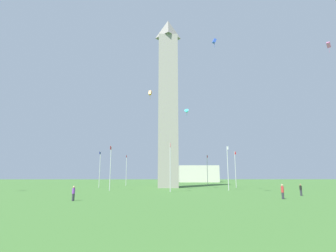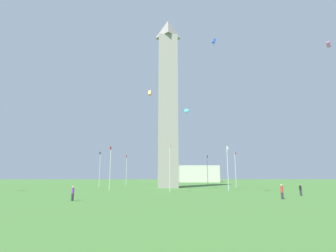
{
  "view_description": "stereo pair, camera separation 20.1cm",
  "coord_description": "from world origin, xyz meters",
  "px_view_note": "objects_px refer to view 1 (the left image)",
  "views": [
    {
      "loc": [
        62.38,
        -1.52,
        2.88
      ],
      "look_at": [
        0.0,
        0.0,
        14.84
      ],
      "focal_mm": 27.54,
      "sensor_mm": 36.0,
      "label": 1
    },
    {
      "loc": [
        62.38,
        -1.32,
        2.88
      ],
      "look_at": [
        0.0,
        0.0,
        14.84
      ],
      "focal_mm": 27.54,
      "sensor_mm": 36.0,
      "label": 2
    }
  ],
  "objects_px": {
    "flagpole_ne": "(228,166)",
    "kite_blue_box": "(214,41)",
    "obelisk_monument": "(168,99)",
    "person_purple_shirt": "(73,193)",
    "flagpole_sw": "(126,169)",
    "person_black_shirt": "(301,190)",
    "flagpole_nw": "(110,166)",
    "kite_orange_box": "(150,93)",
    "person_red_shirt": "(283,192)",
    "distant_building": "(196,174)",
    "kite_cyan_delta": "(187,112)",
    "flagpole_w": "(100,168)",
    "kite_pink_box": "(329,45)",
    "flagpole_e": "(235,168)",
    "flagpole_s": "(167,169)",
    "flagpole_se": "(207,169)",
    "flagpole_n": "(170,165)"
  },
  "relations": [
    {
      "from": "kite_orange_box",
      "to": "flagpole_s",
      "type": "bearing_deg",
      "value": 173.1
    },
    {
      "from": "person_black_shirt",
      "to": "distant_building",
      "type": "distance_m",
      "value": 81.59
    },
    {
      "from": "kite_orange_box",
      "to": "distant_building",
      "type": "height_order",
      "value": "kite_orange_box"
    },
    {
      "from": "kite_pink_box",
      "to": "kite_cyan_delta",
      "type": "distance_m",
      "value": 28.73
    },
    {
      "from": "obelisk_monument",
      "to": "flagpole_nw",
      "type": "height_order",
      "value": "obelisk_monument"
    },
    {
      "from": "flagpole_se",
      "to": "flagpole_nw",
      "type": "distance_m",
      "value": 32.49
    },
    {
      "from": "flagpole_s",
      "to": "person_black_shirt",
      "type": "relative_size",
      "value": 5.27
    },
    {
      "from": "distant_building",
      "to": "flagpole_sw",
      "type": "bearing_deg",
      "value": -29.68
    },
    {
      "from": "flagpole_se",
      "to": "flagpole_s",
      "type": "height_order",
      "value": "same"
    },
    {
      "from": "flagpole_ne",
      "to": "flagpole_nw",
      "type": "relative_size",
      "value": 1.0
    },
    {
      "from": "obelisk_monument",
      "to": "person_purple_shirt",
      "type": "height_order",
      "value": "obelisk_monument"
    },
    {
      "from": "flagpole_w",
      "to": "kite_cyan_delta",
      "type": "distance_m",
      "value": 24.75
    },
    {
      "from": "flagpole_ne",
      "to": "kite_orange_box",
      "type": "xyz_separation_m",
      "value": [
        3.64,
        -15.29,
        13.65
      ]
    },
    {
      "from": "person_purple_shirt",
      "to": "kite_cyan_delta",
      "type": "height_order",
      "value": "kite_cyan_delta"
    },
    {
      "from": "flagpole_n",
      "to": "person_black_shirt",
      "type": "relative_size",
      "value": 5.27
    },
    {
      "from": "flagpole_w",
      "to": "kite_pink_box",
      "type": "height_order",
      "value": "kite_pink_box"
    },
    {
      "from": "flagpole_sw",
      "to": "kite_orange_box",
      "type": "distance_m",
      "value": 30.89
    },
    {
      "from": "flagpole_e",
      "to": "person_black_shirt",
      "type": "height_order",
      "value": "flagpole_e"
    },
    {
      "from": "flagpole_se",
      "to": "flagpole_nw",
      "type": "height_order",
      "value": "same"
    },
    {
      "from": "flagpole_n",
      "to": "person_red_shirt",
      "type": "xyz_separation_m",
      "value": [
        13.78,
        13.4,
        -3.8
      ]
    },
    {
      "from": "flagpole_n",
      "to": "person_black_shirt",
      "type": "height_order",
      "value": "flagpole_n"
    },
    {
      "from": "flagpole_e",
      "to": "obelisk_monument",
      "type": "bearing_deg",
      "value": -90.2
    },
    {
      "from": "person_purple_shirt",
      "to": "kite_blue_box",
      "type": "relative_size",
      "value": 0.97
    },
    {
      "from": "flagpole_n",
      "to": "kite_cyan_delta",
      "type": "bearing_deg",
      "value": 153.56
    },
    {
      "from": "flagpole_e",
      "to": "person_black_shirt",
      "type": "xyz_separation_m",
      "value": [
        24.85,
        2.21,
        -3.88
      ]
    },
    {
      "from": "flagpole_s",
      "to": "person_purple_shirt",
      "type": "distance_m",
      "value": 49.41
    },
    {
      "from": "person_red_shirt",
      "to": "distant_building",
      "type": "bearing_deg",
      "value": -22.86
    },
    {
      "from": "flagpole_sw",
      "to": "person_black_shirt",
      "type": "xyz_separation_m",
      "value": [
        36.33,
        29.95,
        -3.88
      ]
    },
    {
      "from": "kite_cyan_delta",
      "to": "flagpole_se",
      "type": "bearing_deg",
      "value": 159.09
    },
    {
      "from": "flagpole_n",
      "to": "obelisk_monument",
      "type": "bearing_deg",
      "value": 180.0
    },
    {
      "from": "flagpole_ne",
      "to": "flagpole_w",
      "type": "distance_m",
      "value": 30.02
    },
    {
      "from": "flagpole_ne",
      "to": "kite_blue_box",
      "type": "relative_size",
      "value": 5.01
    },
    {
      "from": "flagpole_w",
      "to": "kite_cyan_delta",
      "type": "xyz_separation_m",
      "value": [
        8.49,
        20.1,
        11.68
      ]
    },
    {
      "from": "obelisk_monument",
      "to": "kite_orange_box",
      "type": "relative_size",
      "value": 25.99
    },
    {
      "from": "flagpole_s",
      "to": "kite_orange_box",
      "type": "distance_m",
      "value": 34.43
    },
    {
      "from": "flagpole_ne",
      "to": "flagpole_e",
      "type": "height_order",
      "value": "same"
    },
    {
      "from": "flagpole_s",
      "to": "person_red_shirt",
      "type": "bearing_deg",
      "value": 16.15
    },
    {
      "from": "obelisk_monument",
      "to": "flagpole_sw",
      "type": "xyz_separation_m",
      "value": [
        -11.43,
        -11.49,
        -17.12
      ]
    },
    {
      "from": "flagpole_s",
      "to": "flagpole_sw",
      "type": "height_order",
      "value": "same"
    },
    {
      "from": "flagpole_sw",
      "to": "kite_pink_box",
      "type": "relative_size",
      "value": 4.25
    },
    {
      "from": "flagpole_nw",
      "to": "person_red_shirt",
      "type": "bearing_deg",
      "value": 53.32
    },
    {
      "from": "flagpole_n",
      "to": "kite_blue_box",
      "type": "height_order",
      "value": "kite_blue_box"
    },
    {
      "from": "kite_blue_box",
      "to": "kite_orange_box",
      "type": "relative_size",
      "value": 1.02
    },
    {
      "from": "kite_pink_box",
      "to": "distant_building",
      "type": "bearing_deg",
      "value": -169.85
    },
    {
      "from": "kite_cyan_delta",
      "to": "distant_building",
      "type": "distance_m",
      "value": 67.15
    },
    {
      "from": "flagpole_e",
      "to": "person_black_shirt",
      "type": "bearing_deg",
      "value": 5.09
    },
    {
      "from": "obelisk_monument",
      "to": "kite_cyan_delta",
      "type": "height_order",
      "value": "obelisk_monument"
    },
    {
      "from": "flagpole_ne",
      "to": "person_purple_shirt",
      "type": "bearing_deg",
      "value": -48.96
    },
    {
      "from": "distant_building",
      "to": "obelisk_monument",
      "type": "bearing_deg",
      "value": -14.11
    },
    {
      "from": "flagpole_s",
      "to": "flagpole_e",
      "type": "bearing_deg",
      "value": 45.0
    }
  ]
}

